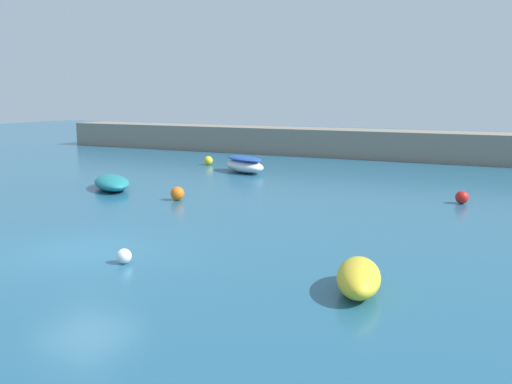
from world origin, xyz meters
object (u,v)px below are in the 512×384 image
object	(u,v)px
mooring_buoy_orange	(177,193)
rowboat_with_red_cover	(244,164)
mooring_buoy_red	(462,197)
mooring_buoy_white	(124,256)
mooring_buoy_yellow	(208,161)
dinghy_near_pier	(359,277)
rowboat_white_midwater	(112,183)

from	to	relation	value
mooring_buoy_orange	rowboat_with_red_cover	bearing A→B (deg)	100.00
mooring_buoy_red	mooring_buoy_white	size ratio (longest dim) A/B	1.33
mooring_buoy_orange	mooring_buoy_yellow	world-z (taller)	mooring_buoy_orange
dinghy_near_pier	mooring_buoy_red	xyz separation A→B (m)	(0.62, 11.65, -0.10)
mooring_buoy_orange	mooring_buoy_yellow	distance (m)	11.68
rowboat_with_red_cover	mooring_buoy_yellow	size ratio (longest dim) A/B	6.53
rowboat_with_red_cover	rowboat_white_midwater	size ratio (longest dim) A/B	1.01
dinghy_near_pier	mooring_buoy_orange	world-z (taller)	dinghy_near_pier
rowboat_white_midwater	mooring_buoy_red	distance (m)	14.80
mooring_buoy_yellow	mooring_buoy_white	size ratio (longest dim) A/B	1.39
rowboat_white_midwater	mooring_buoy_red	bearing A→B (deg)	54.64
dinghy_near_pier	mooring_buoy_white	distance (m)	5.90
mooring_buoy_yellow	rowboat_white_midwater	bearing A→B (deg)	-84.63
rowboat_with_red_cover	dinghy_near_pier	size ratio (longest dim) A/B	1.52
rowboat_with_red_cover	mooring_buoy_orange	world-z (taller)	rowboat_with_red_cover
mooring_buoy_white	mooring_buoy_red	bearing A→B (deg)	61.92
mooring_buoy_yellow	rowboat_with_red_cover	bearing A→B (deg)	-29.25
dinghy_near_pier	mooring_buoy_yellow	size ratio (longest dim) A/B	4.29
dinghy_near_pier	mooring_buoy_yellow	distance (m)	23.09
rowboat_white_midwater	mooring_buoy_orange	size ratio (longest dim) A/B	6.22
rowboat_with_red_cover	dinghy_near_pier	world-z (taller)	rowboat_with_red_cover
mooring_buoy_orange	mooring_buoy_white	world-z (taller)	mooring_buoy_orange
rowboat_with_red_cover	mooring_buoy_yellow	xyz separation A→B (m)	(-3.51, 1.96, -0.17)
dinghy_near_pier	mooring_buoy_yellow	xyz separation A→B (m)	(-14.67, 17.83, -0.09)
dinghy_near_pier	mooring_buoy_orange	bearing A→B (deg)	37.09
mooring_buoy_yellow	mooring_buoy_orange	bearing A→B (deg)	-64.55
rowboat_white_midwater	mooring_buoy_yellow	bearing A→B (deg)	136.31
mooring_buoy_red	rowboat_white_midwater	bearing A→B (deg)	-166.30
rowboat_white_midwater	dinghy_near_pier	size ratio (longest dim) A/B	1.51
rowboat_white_midwater	mooring_buoy_white	world-z (taller)	rowboat_white_midwater
rowboat_with_red_cover	rowboat_white_midwater	xyz separation A→B (m)	(-2.60, -7.72, -0.12)
rowboat_with_red_cover	dinghy_near_pier	distance (m)	19.40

